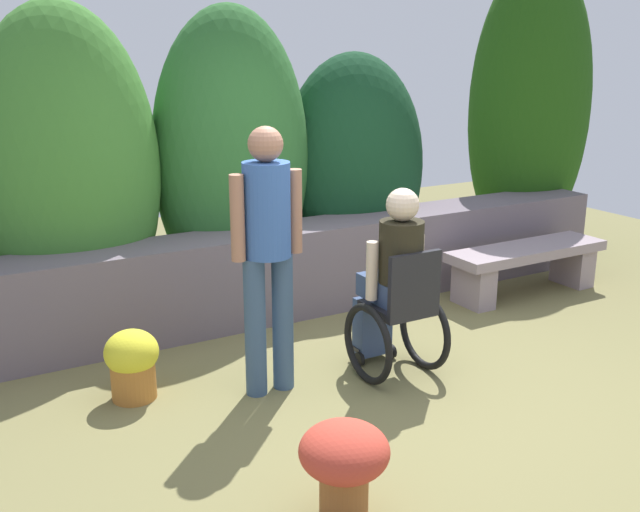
{
  "coord_description": "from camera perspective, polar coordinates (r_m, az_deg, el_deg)",
  "views": [
    {
      "loc": [
        -2.58,
        -3.57,
        2.21
      ],
      "look_at": [
        -0.23,
        0.53,
        0.85
      ],
      "focal_mm": 40.8,
      "sensor_mm": 36.0,
      "label": 1
    }
  ],
  "objects": [
    {
      "name": "hedge_backdrop",
      "position": [
        6.64,
        -2.72,
        8.33
      ],
      "size": [
        7.45,
        1.18,
        3.15
      ],
      "color": "#274923",
      "rests_on": "ground"
    },
    {
      "name": "stone_retaining_wall",
      "position": [
        6.16,
        -3.59,
        -1.29
      ],
      "size": [
        6.95,
        0.53,
        0.75
      ],
      "primitive_type": "cube",
      "color": "slate",
      "rests_on": "ground"
    },
    {
      "name": "stone_bench",
      "position": [
        6.95,
        15.88,
        -0.47
      ],
      "size": [
        1.6,
        0.45,
        0.46
      ],
      "rotation": [
        0.0,
        0.0,
        -0.06
      ],
      "color": "gray",
      "rests_on": "ground"
    },
    {
      "name": "ground_plane",
      "position": [
        4.93,
        5.52,
        -10.68
      ],
      "size": [
        11.66,
        11.66,
        0.0
      ],
      "primitive_type": "plane",
      "color": "olive"
    },
    {
      "name": "flower_pot_terracotta_by_wall",
      "position": [
        3.63,
        1.91,
        -15.68
      ],
      "size": [
        0.44,
        0.44,
        0.48
      ],
      "color": "brown",
      "rests_on": "ground"
    },
    {
      "name": "flower_pot_purple_near",
      "position": [
        4.9,
        -14.52,
        -8.04
      ],
      "size": [
        0.35,
        0.35,
        0.47
      ],
      "color": "#AE6B2B",
      "rests_on": "ground"
    },
    {
      "name": "person_in_wheelchair",
      "position": [
        4.99,
        5.91,
        -2.59
      ],
      "size": [
        0.53,
        0.66,
        1.33
      ],
      "rotation": [
        0.0,
        0.0,
        0.13
      ],
      "color": "black",
      "rests_on": "ground"
    },
    {
      "name": "person_standing_companion",
      "position": [
        4.6,
        -4.14,
        0.98
      ],
      "size": [
        0.49,
        0.3,
        1.75
      ],
      "rotation": [
        0.0,
        0.0,
        -0.05
      ],
      "color": "#385272",
      "rests_on": "ground"
    }
  ]
}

